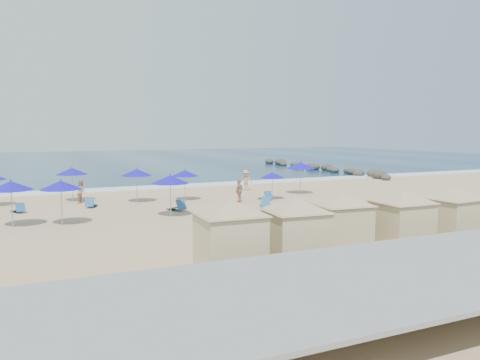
% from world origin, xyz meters
% --- Properties ---
extents(ground, '(160.00, 160.00, 0.00)m').
position_xyz_m(ground, '(0.00, 0.00, 0.00)').
color(ground, tan).
rests_on(ground, ground).
extents(ocean, '(160.00, 80.00, 0.06)m').
position_xyz_m(ocean, '(0.00, 55.00, 0.03)').
color(ocean, '#0D284B').
rests_on(ocean, ground).
extents(surf_line, '(160.00, 2.50, 0.08)m').
position_xyz_m(surf_line, '(0.00, 15.50, 0.04)').
color(surf_line, white).
rests_on(surf_line, ground).
extents(seawall, '(160.00, 6.10, 1.22)m').
position_xyz_m(seawall, '(0.00, -13.50, 0.65)').
color(seawall, gray).
rests_on(seawall, ground).
extents(rock_jetty, '(2.56, 26.66, 0.96)m').
position_xyz_m(rock_jetty, '(24.01, 24.90, 0.36)').
color(rock_jetty, '#302B28').
rests_on(rock_jetty, ground).
extents(trash_bin, '(0.99, 0.99, 0.79)m').
position_xyz_m(trash_bin, '(-0.82, -2.81, 0.39)').
color(trash_bin, black).
rests_on(trash_bin, ground).
extents(cabana_0, '(4.54, 4.54, 2.85)m').
position_xyz_m(cabana_0, '(-2.98, -9.86, 1.63)').
color(cabana_0, tan).
rests_on(cabana_0, ground).
extents(cabana_1, '(4.31, 4.31, 2.71)m').
position_xyz_m(cabana_1, '(-0.29, -9.81, 1.55)').
color(cabana_1, tan).
rests_on(cabana_1, ground).
extents(cabana_2, '(4.29, 4.29, 2.70)m').
position_xyz_m(cabana_2, '(2.22, -9.13, 1.55)').
color(cabana_2, tan).
rests_on(cabana_2, ground).
extents(cabana_3, '(4.32, 4.32, 2.71)m').
position_xyz_m(cabana_3, '(4.91, -9.71, 1.55)').
color(cabana_3, tan).
rests_on(cabana_3, ground).
extents(cabana_4, '(4.23, 4.23, 2.66)m').
position_xyz_m(cabana_4, '(7.85, -9.67, 1.52)').
color(cabana_4, tan).
rests_on(cabana_4, ground).
extents(umbrella_1, '(2.18, 2.18, 2.48)m').
position_xyz_m(umbrella_1, '(-10.11, 1.83, 2.15)').
color(umbrella_1, '#A5A8AD').
rests_on(umbrella_1, ground).
extents(umbrella_3, '(2.15, 2.15, 2.45)m').
position_xyz_m(umbrella_3, '(-7.76, 1.34, 2.13)').
color(umbrella_3, '#A5A8AD').
rests_on(umbrella_3, ground).
extents(umbrella_4, '(2.17, 2.17, 2.47)m').
position_xyz_m(umbrella_4, '(-6.53, 9.78, 2.14)').
color(umbrella_4, '#A5A8AD').
rests_on(umbrella_4, ground).
extents(umbrella_5, '(2.12, 2.12, 2.42)m').
position_xyz_m(umbrella_5, '(-2.51, 7.54, 2.10)').
color(umbrella_5, '#A5A8AD').
rests_on(umbrella_5, ground).
extents(umbrella_6, '(2.21, 2.21, 2.51)m').
position_xyz_m(umbrella_6, '(-1.90, 1.33, 2.18)').
color(umbrella_6, '#A5A8AD').
rests_on(umbrella_6, ground).
extents(umbrella_7, '(1.98, 1.98, 2.26)m').
position_xyz_m(umbrella_7, '(0.78, 7.05, 1.96)').
color(umbrella_7, '#A5A8AD').
rests_on(umbrella_7, ground).
extents(umbrella_8, '(2.29, 2.29, 2.60)m').
position_xyz_m(umbrella_8, '(10.03, 6.61, 2.26)').
color(umbrella_8, '#A5A8AD').
rests_on(umbrella_8, ground).
extents(umbrella_9, '(1.79, 1.79, 2.04)m').
position_xyz_m(umbrella_9, '(6.63, 4.92, 1.77)').
color(umbrella_9, '#A5A8AD').
rests_on(umbrella_9, ground).
extents(beach_chair_1, '(0.91, 1.29, 0.65)m').
position_xyz_m(beach_chair_1, '(-9.92, 6.44, 0.22)').
color(beach_chair_1, '#275890').
rests_on(beach_chair_1, ground).
extents(beach_chair_2, '(0.94, 1.32, 0.66)m').
position_xyz_m(beach_chair_2, '(-5.69, 6.69, 0.23)').
color(beach_chair_2, '#275890').
rests_on(beach_chair_2, ground).
extents(beach_chair_3, '(1.03, 1.49, 0.75)m').
position_xyz_m(beach_chair_3, '(-0.94, 3.16, 0.26)').
color(beach_chair_3, '#275890').
rests_on(beach_chair_3, ground).
extents(beach_chair_4, '(1.11, 1.49, 0.75)m').
position_xyz_m(beach_chair_4, '(4.58, 2.02, 0.26)').
color(beach_chair_4, '#275890').
rests_on(beach_chair_4, ground).
extents(beach_chair_5, '(0.60, 1.26, 0.68)m').
position_xyz_m(beach_chair_5, '(6.14, 4.95, 0.24)').
color(beach_chair_5, '#275890').
rests_on(beach_chair_5, ground).
extents(beachgoer_1, '(0.90, 0.97, 1.60)m').
position_xyz_m(beachgoer_1, '(-6.01, 9.03, 0.80)').
color(beachgoer_1, tan).
rests_on(beachgoer_1, ground).
extents(beachgoer_2, '(0.96, 0.89, 1.58)m').
position_xyz_m(beachgoer_2, '(3.96, 4.77, 0.79)').
color(beachgoer_2, tan).
rests_on(beachgoer_2, ground).
extents(beachgoer_3, '(1.28, 1.19, 1.74)m').
position_xyz_m(beachgoer_3, '(7.02, 10.24, 0.87)').
color(beachgoer_3, tan).
rests_on(beachgoer_3, ground).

